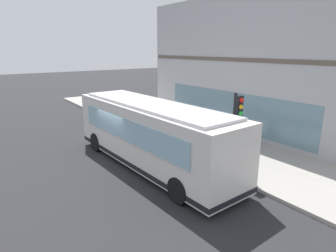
% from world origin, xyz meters
% --- Properties ---
extents(ground, '(120.00, 120.00, 0.00)m').
position_xyz_m(ground, '(0.00, 0.00, 0.00)').
color(ground, '#262628').
extents(sidewalk_curb, '(4.92, 40.00, 0.15)m').
position_xyz_m(sidewalk_curb, '(5.06, 0.00, 0.07)').
color(sidewalk_curb, '#9E9991').
rests_on(sidewalk_curb, ground).
extents(building_corner, '(6.63, 16.78, 8.71)m').
position_xyz_m(building_corner, '(10.80, 0.00, 4.35)').
color(building_corner, '#A8A8AD').
rests_on(building_corner, ground).
extents(city_bus_nearside, '(2.96, 10.14, 3.07)m').
position_xyz_m(city_bus_nearside, '(0.58, -1.50, 1.55)').
color(city_bus_nearside, silver).
rests_on(city_bus_nearside, ground).
extents(traffic_light_near_corner, '(0.32, 0.49, 3.49)m').
position_xyz_m(traffic_light_near_corner, '(3.11, -4.38, 2.58)').
color(traffic_light_near_corner, black).
rests_on(traffic_light_near_corner, sidewalk_curb).
extents(fire_hydrant, '(0.35, 0.35, 0.74)m').
position_xyz_m(fire_hydrant, '(3.83, -1.61, 0.51)').
color(fire_hydrant, gold).
rests_on(fire_hydrant, sidewalk_curb).
extents(pedestrian_by_light_pole, '(0.32, 0.32, 1.74)m').
position_xyz_m(pedestrian_by_light_pole, '(4.88, 7.05, 1.15)').
color(pedestrian_by_light_pole, silver).
rests_on(pedestrian_by_light_pole, sidewalk_curb).
extents(pedestrian_walking_along_curb, '(0.32, 0.32, 1.68)m').
position_xyz_m(pedestrian_walking_along_curb, '(5.75, 4.58, 1.12)').
color(pedestrian_walking_along_curb, '#3F8C4C').
rests_on(pedestrian_walking_along_curb, sidewalk_curb).
extents(pedestrian_near_hydrant, '(0.32, 0.32, 1.62)m').
position_xyz_m(pedestrian_near_hydrant, '(5.04, -3.31, 1.07)').
color(pedestrian_near_hydrant, '#3F8C4C').
rests_on(pedestrian_near_hydrant, sidewalk_curb).
extents(newspaper_vending_box, '(0.44, 0.43, 0.90)m').
position_xyz_m(newspaper_vending_box, '(6.13, -2.33, 0.60)').
color(newspaper_vending_box, '#263F99').
rests_on(newspaper_vending_box, sidewalk_curb).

